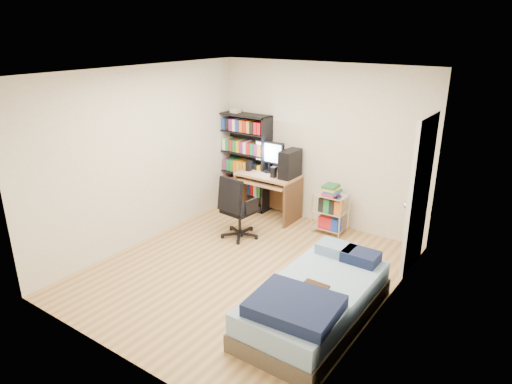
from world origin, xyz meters
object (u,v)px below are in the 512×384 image
Objects in this scene: media_shelf at (245,160)px; bed at (315,301)px; office_chair at (238,218)px; computer_desk at (275,178)px.

media_shelf reaches higher than bed.
media_shelf is at bearing 126.01° from office_chair.
media_shelf is at bearing 169.76° from computer_desk.
media_shelf is 1.35× the size of computer_desk.
office_chair is (0.66, -1.09, -0.53)m from media_shelf.
computer_desk is at bearing -10.24° from media_shelf.
media_shelf is 3.49m from bed.
media_shelf is 1.76× the size of office_chair.
bed is (1.92, -1.18, -0.06)m from office_chair.
bed is (1.90, -2.15, -0.43)m from computer_desk.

